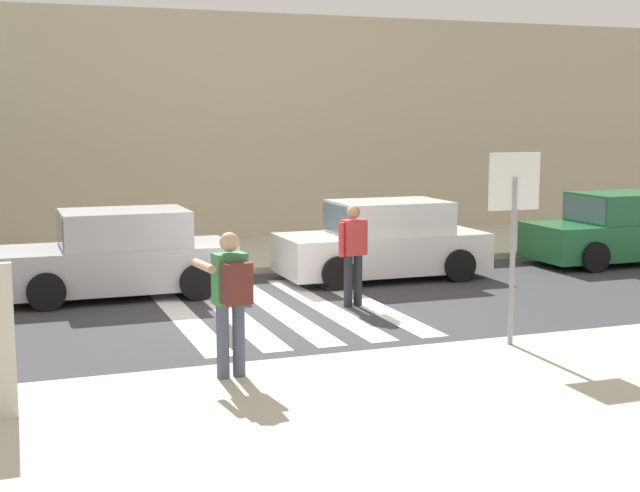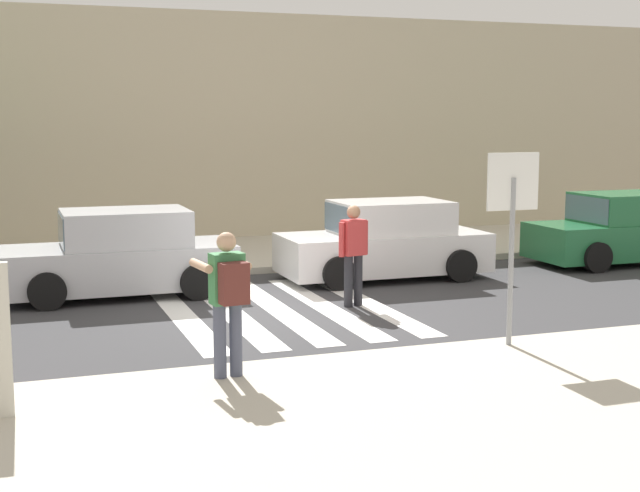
# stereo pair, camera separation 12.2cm
# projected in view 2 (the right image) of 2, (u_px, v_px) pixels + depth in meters

# --- Properties ---
(ground_plane) EXTENTS (120.00, 120.00, 0.00)m
(ground_plane) POSITION_uv_depth(u_px,v_px,m) (282.00, 312.00, 14.68)
(ground_plane) COLOR #38383A
(sidewalk_near) EXTENTS (60.00, 6.00, 0.14)m
(sidewalk_near) POSITION_uv_depth(u_px,v_px,m) (464.00, 431.00, 8.89)
(sidewalk_near) COLOR beige
(sidewalk_near) RESTS_ON ground
(sidewalk_far) EXTENTS (60.00, 4.80, 0.14)m
(sidewalk_far) POSITION_uv_depth(u_px,v_px,m) (204.00, 255.00, 20.27)
(sidewalk_far) COLOR beige
(sidewalk_far) RESTS_ON ground
(building_facade_far) EXTENTS (56.00, 4.00, 5.81)m
(building_facade_far) POSITION_uv_depth(u_px,v_px,m) (168.00, 128.00, 23.97)
(building_facade_far) COLOR beige
(building_facade_far) RESTS_ON ground
(crosswalk_stripe_0) EXTENTS (0.44, 5.20, 0.01)m
(crosswalk_stripe_0) POSITION_uv_depth(u_px,v_px,m) (183.00, 316.00, 14.34)
(crosswalk_stripe_0) COLOR silver
(crosswalk_stripe_0) RESTS_ON ground
(crosswalk_stripe_1) EXTENTS (0.44, 5.20, 0.01)m
(crosswalk_stripe_1) POSITION_uv_depth(u_px,v_px,m) (232.00, 313.00, 14.60)
(crosswalk_stripe_1) COLOR silver
(crosswalk_stripe_1) RESTS_ON ground
(crosswalk_stripe_2) EXTENTS (0.44, 5.20, 0.01)m
(crosswalk_stripe_2) POSITION_uv_depth(u_px,v_px,m) (278.00, 309.00, 14.87)
(crosswalk_stripe_2) COLOR silver
(crosswalk_stripe_2) RESTS_ON ground
(crosswalk_stripe_3) EXTENTS (0.44, 5.20, 0.01)m
(crosswalk_stripe_3) POSITION_uv_depth(u_px,v_px,m) (323.00, 306.00, 15.13)
(crosswalk_stripe_3) COLOR silver
(crosswalk_stripe_3) RESTS_ON ground
(crosswalk_stripe_4) EXTENTS (0.44, 5.20, 0.01)m
(crosswalk_stripe_4) POSITION_uv_depth(u_px,v_px,m) (367.00, 303.00, 15.40)
(crosswalk_stripe_4) COLOR silver
(crosswalk_stripe_4) RESTS_ON ground
(stop_sign) EXTENTS (0.76, 0.08, 2.58)m
(stop_sign) POSITION_uv_depth(u_px,v_px,m) (512.00, 206.00, 11.76)
(stop_sign) COLOR gray
(stop_sign) RESTS_ON sidewalk_near
(photographer_with_backpack) EXTENTS (0.64, 0.89, 1.72)m
(photographer_with_backpack) POSITION_uv_depth(u_px,v_px,m) (228.00, 292.00, 10.36)
(photographer_with_backpack) COLOR #474C60
(photographer_with_backpack) RESTS_ON sidewalk_near
(pedestrian_crossing) EXTENTS (0.57, 0.32, 1.72)m
(pedestrian_crossing) POSITION_uv_depth(u_px,v_px,m) (353.00, 249.00, 15.01)
(pedestrian_crossing) COLOR #232328
(pedestrian_crossing) RESTS_ON ground
(parked_car_silver) EXTENTS (4.10, 1.92, 1.55)m
(parked_car_silver) POSITION_uv_depth(u_px,v_px,m) (120.00, 256.00, 15.96)
(parked_car_silver) COLOR #B7BABF
(parked_car_silver) RESTS_ON ground
(parked_car_white) EXTENTS (4.10, 1.92, 1.55)m
(parked_car_white) POSITION_uv_depth(u_px,v_px,m) (385.00, 242.00, 17.67)
(parked_car_white) COLOR white
(parked_car_white) RESTS_ON ground
(parked_car_green) EXTENTS (4.10, 1.92, 1.55)m
(parked_car_green) POSITION_uv_depth(u_px,v_px,m) (624.00, 230.00, 19.56)
(parked_car_green) COLOR #236B3D
(parked_car_green) RESTS_ON ground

